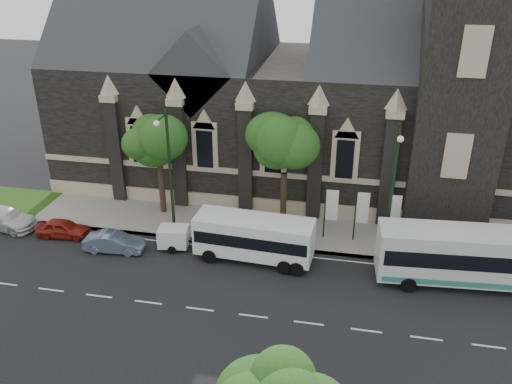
% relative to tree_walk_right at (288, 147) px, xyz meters
% --- Properties ---
extents(ground, '(160.00, 160.00, 0.00)m').
position_rel_tree_walk_right_xyz_m(ground, '(-3.21, -10.71, -5.82)').
color(ground, black).
rests_on(ground, ground).
extents(sidewalk, '(80.00, 5.00, 0.15)m').
position_rel_tree_walk_right_xyz_m(sidewalk, '(-3.21, -1.21, -5.74)').
color(sidewalk, gray).
rests_on(sidewalk, ground).
extents(museum, '(40.00, 17.70, 29.90)m').
position_rel_tree_walk_right_xyz_m(museum, '(1.90, 8.07, 2.35)').
color(museum, black).
rests_on(museum, ground).
extents(tree_walk_right, '(4.08, 4.08, 7.80)m').
position_rel_tree_walk_right_xyz_m(tree_walk_right, '(0.00, 0.00, 0.00)').
color(tree_walk_right, black).
rests_on(tree_walk_right, ground).
extents(tree_walk_left, '(3.91, 3.91, 7.64)m').
position_rel_tree_walk_right_xyz_m(tree_walk_left, '(-9.01, -0.01, -0.08)').
color(tree_walk_left, black).
rests_on(tree_walk_left, ground).
extents(street_lamp_near, '(0.36, 1.88, 9.00)m').
position_rel_tree_walk_right_xyz_m(street_lamp_near, '(6.79, -3.62, -0.71)').
color(street_lamp_near, black).
rests_on(street_lamp_near, ground).
extents(street_lamp_mid, '(0.36, 1.88, 9.00)m').
position_rel_tree_walk_right_xyz_m(street_lamp_mid, '(-7.21, -3.62, -0.71)').
color(street_lamp_mid, black).
rests_on(street_lamp_mid, ground).
extents(banner_flag_left, '(0.90, 0.10, 4.00)m').
position_rel_tree_walk_right_xyz_m(banner_flag_left, '(3.08, -1.71, -3.43)').
color(banner_flag_left, black).
rests_on(banner_flag_left, ground).
extents(banner_flag_center, '(0.90, 0.10, 4.00)m').
position_rel_tree_walk_right_xyz_m(banner_flag_center, '(5.08, -1.71, -3.43)').
color(banner_flag_center, black).
rests_on(banner_flag_center, ground).
extents(banner_flag_right, '(0.90, 0.10, 4.00)m').
position_rel_tree_walk_right_xyz_m(banner_flag_right, '(7.08, -1.71, -3.43)').
color(banner_flag_right, black).
rests_on(banner_flag_right, ground).
extents(tour_coach, '(12.04, 3.50, 3.47)m').
position_rel_tree_walk_right_xyz_m(tour_coach, '(12.16, -5.22, -3.93)').
color(tour_coach, silver).
rests_on(tour_coach, ground).
extents(shuttle_bus, '(7.53, 2.99, 2.85)m').
position_rel_tree_walk_right_xyz_m(shuttle_bus, '(-1.30, -5.10, -4.17)').
color(shuttle_bus, white).
rests_on(shuttle_bus, ground).
extents(box_trailer, '(2.84, 1.68, 1.48)m').
position_rel_tree_walk_right_xyz_m(box_trailer, '(-6.76, -4.82, -4.98)').
color(box_trailer, silver).
rests_on(box_trailer, ground).
extents(sedan, '(3.95, 1.60, 1.27)m').
position_rel_tree_walk_right_xyz_m(sedan, '(-10.44, -5.96, -5.18)').
color(sedan, slate).
rests_on(sedan, ground).
extents(car_far_red, '(3.75, 1.74, 1.24)m').
position_rel_tree_walk_right_xyz_m(car_far_red, '(-14.70, -4.89, -5.20)').
color(car_far_red, maroon).
rests_on(car_far_red, ground).
extents(car_far_white, '(5.18, 2.67, 1.44)m').
position_rel_tree_walk_right_xyz_m(car_far_white, '(-19.50, -4.51, -5.10)').
color(car_far_white, silver).
rests_on(car_far_white, ground).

